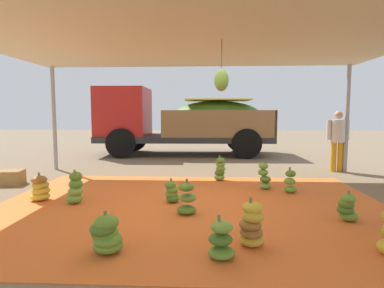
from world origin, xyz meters
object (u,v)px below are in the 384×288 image
(banana_bunch_7, at_px, (290,182))
(banana_bunch_10, at_px, (187,200))
(banana_bunch_8, at_px, (264,177))
(cargo_truck_main, at_px, (181,120))
(banana_bunch_6, at_px, (347,208))
(worker_0, at_px, (338,136))
(banana_bunch_0, at_px, (106,235))
(banana_bunch_12, at_px, (220,170))
(crate_0, at_px, (11,178))
(banana_bunch_9, at_px, (40,189))
(banana_bunch_11, at_px, (221,241))
(banana_bunch_2, at_px, (172,193))
(banana_bunch_5, at_px, (75,189))
(banana_bunch_13, at_px, (252,226))

(banana_bunch_7, xyz_separation_m, banana_bunch_10, (-1.86, -1.36, 0.02))
(banana_bunch_8, height_order, cargo_truck_main, cargo_truck_main)
(banana_bunch_6, xyz_separation_m, worker_0, (1.39, 3.93, 0.72))
(banana_bunch_0, relative_size, banana_bunch_6, 1.04)
(banana_bunch_12, xyz_separation_m, crate_0, (-4.43, -0.63, -0.10))
(banana_bunch_9, distance_m, banana_bunch_11, 3.67)
(banana_bunch_2, height_order, banana_bunch_10, banana_bunch_10)
(banana_bunch_11, relative_size, crate_0, 0.98)
(banana_bunch_9, relative_size, banana_bunch_11, 1.05)
(banana_bunch_5, distance_m, worker_0, 6.46)
(banana_bunch_7, height_order, banana_bunch_13, banana_bunch_13)
(cargo_truck_main, bearing_deg, banana_bunch_9, -106.70)
(banana_bunch_13, bearing_deg, banana_bunch_7, 66.95)
(banana_bunch_6, relative_size, banana_bunch_8, 0.76)
(banana_bunch_2, distance_m, crate_0, 3.76)
(banana_bunch_0, height_order, banana_bunch_13, banana_bunch_13)
(banana_bunch_10, relative_size, cargo_truck_main, 0.09)
(banana_bunch_2, xyz_separation_m, worker_0, (3.93, 3.13, 0.73))
(banana_bunch_7, relative_size, banana_bunch_9, 1.01)
(banana_bunch_5, relative_size, cargo_truck_main, 0.09)
(banana_bunch_12, bearing_deg, banana_bunch_0, -109.58)
(banana_bunch_2, relative_size, banana_bunch_6, 0.94)
(crate_0, bearing_deg, banana_bunch_2, -18.99)
(banana_bunch_5, height_order, banana_bunch_7, banana_bunch_5)
(banana_bunch_7, height_order, banana_bunch_9, banana_bunch_7)
(banana_bunch_0, xyz_separation_m, banana_bunch_10, (0.78, 1.39, 0.02))
(banana_bunch_5, distance_m, banana_bunch_13, 3.13)
(banana_bunch_11, xyz_separation_m, worker_0, (3.19, 5.18, 0.72))
(banana_bunch_0, xyz_separation_m, banana_bunch_5, (-1.12, 1.85, 0.05))
(banana_bunch_12, relative_size, worker_0, 0.36)
(banana_bunch_0, bearing_deg, banana_bunch_8, 53.92)
(banana_bunch_0, xyz_separation_m, cargo_truck_main, (0.10, 8.32, 1.03))
(banana_bunch_0, distance_m, banana_bunch_7, 3.81)
(banana_bunch_12, bearing_deg, banana_bunch_8, -43.44)
(banana_bunch_10, bearing_deg, banana_bunch_8, 48.96)
(banana_bunch_8, bearing_deg, worker_0, 43.26)
(banana_bunch_8, distance_m, banana_bunch_9, 4.13)
(banana_bunch_0, bearing_deg, banana_bunch_9, 131.84)
(banana_bunch_2, height_order, banana_bunch_5, banana_bunch_5)
(banana_bunch_9, bearing_deg, banana_bunch_7, 9.47)
(banana_bunch_10, height_order, banana_bunch_13, banana_bunch_13)
(banana_bunch_9, bearing_deg, crate_0, 136.81)
(banana_bunch_2, distance_m, worker_0, 5.08)
(banana_bunch_0, distance_m, banana_bunch_13, 1.61)
(banana_bunch_7, bearing_deg, banana_bunch_11, -116.64)
(banana_bunch_8, bearing_deg, banana_bunch_6, -66.02)
(banana_bunch_6, relative_size, banana_bunch_13, 0.79)
(banana_bunch_8, bearing_deg, banana_bunch_13, -102.69)
(banana_bunch_8, bearing_deg, banana_bunch_12, 136.56)
(banana_bunch_11, bearing_deg, crate_0, 142.77)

